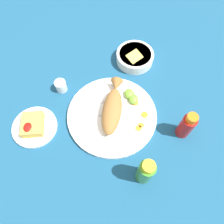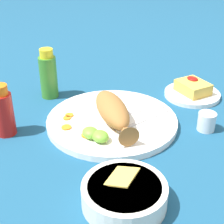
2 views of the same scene
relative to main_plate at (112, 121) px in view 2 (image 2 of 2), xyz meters
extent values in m
plane|color=navy|center=(0.00, 0.00, -0.01)|extent=(4.00, 4.00, 0.00)
cylinder|color=white|center=(0.00, 0.00, 0.00)|extent=(0.37, 0.37, 0.02)
ellipsoid|color=#996633|center=(0.00, 0.00, 0.04)|extent=(0.22, 0.12, 0.06)
cone|color=#996633|center=(-0.12, 0.03, 0.04)|extent=(0.06, 0.06, 0.05)
cube|color=silver|center=(0.00, -0.05, 0.01)|extent=(0.02, 0.12, 0.00)
cube|color=silver|center=(-0.01, -0.14, 0.01)|extent=(0.02, 0.07, 0.00)
cube|color=silver|center=(-0.06, -0.03, 0.01)|extent=(0.03, 0.11, 0.00)
cube|color=silver|center=(-0.05, -0.12, 0.01)|extent=(0.03, 0.07, 0.00)
cylinder|color=orange|center=(0.07, 0.10, 0.01)|extent=(0.02, 0.02, 0.00)
cylinder|color=orange|center=(0.06, 0.11, 0.01)|extent=(0.02, 0.02, 0.00)
cylinder|color=orange|center=(0.01, 0.13, 0.01)|extent=(0.03, 0.03, 0.00)
cylinder|color=orange|center=(-0.05, 0.10, 0.01)|extent=(0.03, 0.03, 0.00)
ellipsoid|color=#6BB233|center=(-0.06, 0.09, 0.02)|extent=(0.05, 0.04, 0.03)
ellipsoid|color=#6BB233|center=(-0.08, 0.08, 0.02)|extent=(0.05, 0.04, 0.03)
cylinder|color=#B21914|center=(0.10, 0.27, 0.05)|extent=(0.05, 0.05, 0.12)
cylinder|color=orange|center=(0.10, 0.27, 0.12)|extent=(0.04, 0.04, 0.03)
cylinder|color=#3D8428|center=(0.25, 0.09, 0.06)|extent=(0.06, 0.06, 0.13)
cylinder|color=yellow|center=(0.25, 0.09, 0.14)|extent=(0.04, 0.04, 0.03)
cylinder|color=silver|center=(-0.15, -0.21, 0.02)|extent=(0.05, 0.05, 0.05)
cylinder|color=white|center=(-0.15, -0.21, 0.00)|extent=(0.04, 0.04, 0.02)
cylinder|color=white|center=(0.02, -0.31, 0.00)|extent=(0.18, 0.18, 0.01)
cube|color=gold|center=(0.02, -0.31, 0.02)|extent=(0.10, 0.08, 0.04)
ellipsoid|color=#AD140F|center=(0.04, -0.33, 0.04)|extent=(0.04, 0.03, 0.01)
cylinder|color=white|center=(-0.29, 0.13, 0.01)|extent=(0.17, 0.17, 0.05)
cylinder|color=olive|center=(-0.29, 0.13, 0.03)|extent=(0.15, 0.15, 0.02)
cube|color=gold|center=(-0.25, 0.13, 0.04)|extent=(0.10, 0.10, 0.02)
camera|label=1|loc=(0.40, -0.04, 0.80)|focal=35.00mm
camera|label=2|loc=(-0.72, 0.41, 0.49)|focal=55.00mm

